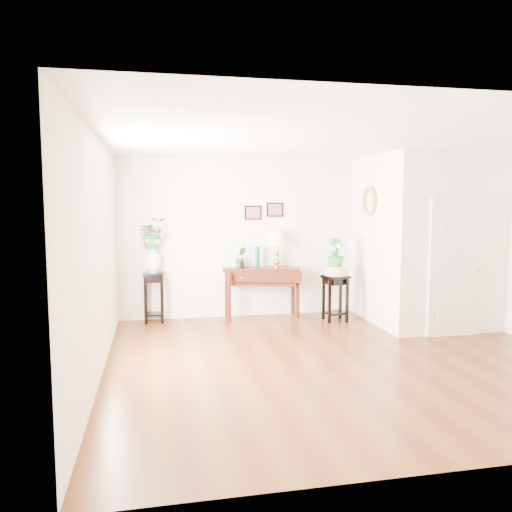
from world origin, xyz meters
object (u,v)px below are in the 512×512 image
object	(u,v)px
console_table	(262,292)
plant_stand_b	(335,298)
plant_stand_a	(154,297)
table_lamp	(277,247)

from	to	relation	value
console_table	plant_stand_b	bearing A→B (deg)	-8.33
console_table	plant_stand_b	world-z (taller)	console_table
plant_stand_a	plant_stand_b	distance (m)	3.10
table_lamp	plant_stand_b	world-z (taller)	table_lamp
table_lamp	plant_stand_b	bearing A→B (deg)	-30.19
table_lamp	plant_stand_b	distance (m)	1.35
table_lamp	plant_stand_a	xyz separation A→B (m)	(-2.15, 0.00, -0.82)
plant_stand_a	plant_stand_b	bearing A→B (deg)	-9.79
console_table	plant_stand_a	world-z (taller)	console_table
plant_stand_b	console_table	bearing A→B (deg)	155.79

